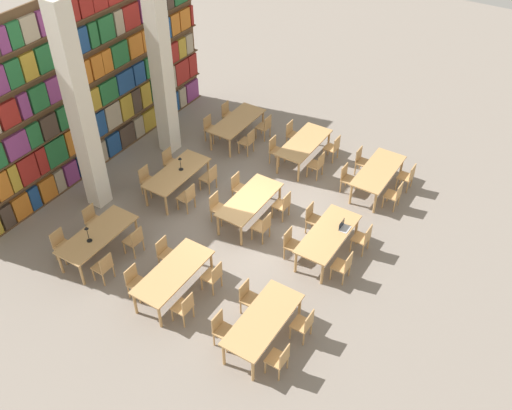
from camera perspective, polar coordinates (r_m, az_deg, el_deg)
The scene contains 52 objects.
ground_plane at distance 16.09m, azimuth -0.76°, elevation -1.50°, with size 40.00×40.00×0.00m, color gray.
bookshelf_bank at distance 17.68m, azimuth -16.20°, elevation 11.40°, with size 9.89×0.35×5.50m.
pillar_left at distance 15.66m, azimuth -17.17°, elevation 8.84°, with size 0.51×0.51×6.00m.
pillar_center at distance 17.62m, azimuth -9.49°, elevation 13.72°, with size 0.51×0.51×6.00m.
reading_table_0 at distance 12.79m, azimuth 0.73°, elevation -11.50°, with size 2.18×0.91×0.74m.
chair_0 at distance 12.45m, azimuth 2.35°, elevation -15.13°, with size 0.42×0.40×0.87m.
chair_1 at distance 12.93m, azimuth -3.42°, elevation -12.24°, with size 0.42×0.40×0.87m.
chair_2 at distance 13.02m, azimuth 4.81°, elevation -11.79°, with size 0.42×0.40×0.87m.
chair_3 at distance 13.48m, azimuth -0.76°, elevation -9.19°, with size 0.42×0.40×0.87m.
reading_table_1 at distance 14.77m, azimuth 7.23°, elevation -3.01°, with size 2.18×0.91×0.74m.
chair_4 at distance 14.32m, azimuth 8.74°, elevation -6.02°, with size 0.42×0.40×0.87m.
chair_5 at distance 14.74m, azimuth 3.57°, elevation -3.86°, with size 0.42×0.40×0.87m.
chair_6 at distance 15.12m, azimuth 10.66°, elevation -3.26°, with size 0.42×0.40×0.87m.
chair_7 at distance 15.52m, azimuth 5.72°, elevation -1.30°, with size 0.42×0.40×0.87m.
laptop at distance 14.88m, azimuth 8.79°, elevation -2.21°, with size 0.32×0.22×0.21m.
reading_table_2 at distance 17.11m, azimuth 12.13°, elevation 3.26°, with size 2.18×0.91×0.74m.
chair_8 at distance 16.68m, azimuth 13.68°, elevation 1.01°, with size 0.42×0.40×0.87m.
chair_9 at distance 17.04m, azimuth 9.12°, elevation 2.70°, with size 0.42×0.40×0.87m.
chair_10 at distance 17.48m, azimuth 14.92°, elevation 2.79°, with size 0.42×0.40×0.87m.
chair_11 at distance 17.82m, azimuth 10.53°, elevation 4.38°, with size 0.42×0.40×0.87m.
reading_table_3 at distance 13.85m, azimuth -8.26°, elevation -6.78°, with size 2.18×0.91×0.74m.
chair_12 at distance 13.39m, azimuth -7.20°, elevation -10.08°, with size 0.42×0.40×0.87m.
chair_13 at distance 14.11m, azimuth -11.96°, elevation -7.47°, with size 0.42×0.40×0.87m.
chair_14 at distance 13.96m, azimuth -4.30°, elevation -7.07°, with size 0.42×0.40×0.87m.
chair_15 at distance 14.65m, azimuth -9.00°, elevation -4.74°, with size 0.42×0.40×0.87m.
reading_table_4 at distance 15.69m, azimuth -0.63°, elevation 0.42°, with size 2.18×0.91×0.74m.
chair_16 at distance 15.20m, azimuth 0.69°, elevation -2.12°, with size 0.42×0.40×0.87m.
chair_17 at distance 15.83m, azimuth -3.85°, elevation -0.20°, with size 0.42×0.40×0.87m.
chair_18 at distance 15.89m, azimuth 2.70°, elevation 0.05°, with size 0.42×0.40×0.87m.
chair_19 at distance 16.49m, azimuth -1.73°, elevation 1.82°, with size 0.42×0.40×0.87m.
reading_table_5 at distance 17.99m, azimuth 4.84°, elevation 6.12°, with size 2.18×0.91×0.74m.
chair_20 at distance 17.47m, azimuth 6.14°, elevation 4.07°, with size 0.42×0.40×0.87m.
chair_21 at distance 18.03m, azimuth 1.98°, elevation 5.57°, with size 0.42×0.40×0.87m.
chair_22 at distance 18.28m, azimuth 7.71°, elevation 5.73°, with size 0.42×0.40×0.87m.
chair_23 at distance 18.81m, azimuth 3.67°, elevation 7.13°, with size 0.42×0.40×0.87m.
reading_table_6 at distance 15.19m, azimuth -15.56°, elevation -3.00°, with size 2.18×0.91×0.74m.
chair_24 at distance 14.63m, azimuth -14.98°, elevation -5.96°, with size 0.42×0.40×0.87m.
chair_25 at distance 15.52m, azimuth -18.86°, elevation -3.73°, with size 0.42×0.40×0.87m.
chair_26 at distance 15.14m, azimuth -12.06°, elevation -3.43°, with size 0.42×0.40×0.87m.
chair_27 at distance 16.01m, azimuth -15.97°, elevation -1.42°, with size 0.42×0.40×0.87m.
desk_lamp_0 at distance 14.78m, azimuth -16.53°, elevation -2.55°, with size 0.14×0.14×0.48m.
reading_table_7 at distance 16.81m, azimuth -7.89°, elevation 3.10°, with size 2.18×0.91×0.74m.
chair_28 at distance 16.26m, azimuth -6.88°, elevation 0.83°, with size 0.42×0.40×0.87m.
chair_29 at distance 17.06m, azimuth -10.80°, elevation 2.50°, with size 0.42×0.40×0.87m.
chair_30 at distance 16.91m, azimuth -4.66°, elevation 2.78°, with size 0.42×0.40×0.87m.
chair_31 at distance 17.68m, azimuth -8.54°, elevation 4.31°, with size 0.42×0.40×0.87m.
desk_lamp_1 at distance 16.67m, azimuth -7.59°, elevation 4.35°, with size 0.14×0.14×0.44m.
reading_table_8 at distance 19.01m, azimuth -1.87°, elevation 8.29°, with size 2.18×0.91×0.74m.
chair_32 at distance 18.42m, azimuth -0.82°, elevation 6.42°, with size 0.42×0.40×0.87m.
chair_33 at distance 19.14m, azimuth -4.57°, elevation 7.71°, with size 0.42×0.40×0.87m.
chair_34 at distance 19.15m, azimuth 0.88°, elevation 7.88°, with size 0.42×0.40×0.87m.
chair_35 at distance 19.84m, azimuth -2.80°, elevation 9.08°, with size 0.42×0.40×0.87m.
Camera 1 is at (-10.04, -6.61, 10.69)m, focal length 40.00 mm.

